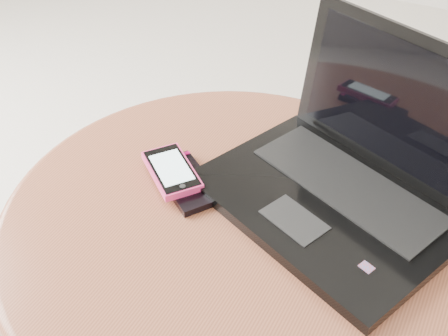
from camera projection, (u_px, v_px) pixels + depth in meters
The scene contains 4 objects.
table at pixel (230, 265), 0.86m from camera, with size 0.66×0.66×0.53m.
laptop at pixel (346, 175), 0.79m from camera, with size 0.42×0.38×0.23m.
phone_black at pixel (186, 182), 0.83m from camera, with size 0.14×0.12×0.01m.
phone_pink at pixel (172, 171), 0.83m from camera, with size 0.12×0.11×0.01m.
Camera 1 is at (0.28, -0.61, 1.08)m, focal length 44.76 mm.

